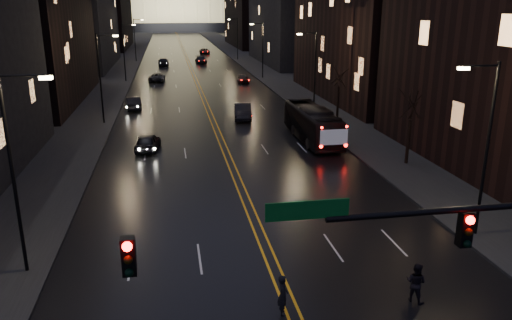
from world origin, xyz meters
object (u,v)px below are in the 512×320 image
bus (312,124)px  oncoming_car_b (133,103)px  oncoming_car_a (148,142)px  pedestrian_a (283,295)px  pedestrian_b (416,282)px  receding_car_a (243,111)px

bus → oncoming_car_b: size_ratio=2.40×
oncoming_car_a → pedestrian_a: bearing=111.4°
bus → pedestrian_b: size_ratio=6.38×
bus → oncoming_car_a: (-14.31, -0.86, -0.78)m
oncoming_car_a → oncoming_car_b: bearing=-75.1°
bus → pedestrian_a: bearing=-108.6°
bus → pedestrian_a: 26.66m
oncoming_car_b → pedestrian_a: pedestrian_a is taller
bus → receding_car_a: 10.84m
receding_car_a → pedestrian_b: pedestrian_b is taller
bus → pedestrian_b: bearing=-96.8°
bus → oncoming_car_a: bus is taller
receding_car_a → pedestrian_a: 35.17m
bus → receding_car_a: size_ratio=2.19×
oncoming_car_a → oncoming_car_b: oncoming_car_b is taller
bus → pedestrian_a: (-8.42, -25.29, -0.68)m
oncoming_car_a → pedestrian_b: pedestrian_b is taller
oncoming_car_b → receding_car_a: bearing=140.9°
oncoming_car_a → oncoming_car_b: (-2.21, 17.80, 0.02)m
oncoming_car_a → pedestrian_b: bearing=122.7°
oncoming_car_b → bus: bearing=126.9°
bus → oncoming_car_b: 23.67m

